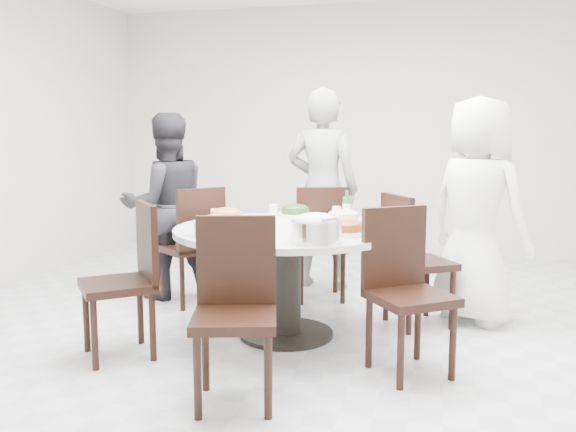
% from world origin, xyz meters
% --- Properties ---
extents(floor, '(6.00, 6.00, 0.01)m').
position_xyz_m(floor, '(0.00, 0.00, 0.00)').
color(floor, silver).
rests_on(floor, ground).
extents(wall_back, '(6.00, 0.01, 2.80)m').
position_xyz_m(wall_back, '(0.00, 3.00, 1.40)').
color(wall_back, beige).
rests_on(wall_back, ground).
extents(wall_front, '(6.00, 0.01, 2.80)m').
position_xyz_m(wall_front, '(0.00, -3.00, 1.40)').
color(wall_front, beige).
rests_on(wall_front, ground).
extents(dining_table, '(1.50, 1.50, 0.75)m').
position_xyz_m(dining_table, '(-0.21, -0.10, 0.38)').
color(dining_table, silver).
rests_on(dining_table, floor).
extents(chair_ne, '(0.58, 0.58, 0.95)m').
position_xyz_m(chair_ne, '(0.66, 0.36, 0.47)').
color(chair_ne, black).
rests_on(chair_ne, floor).
extents(chair_n, '(0.54, 0.54, 0.95)m').
position_xyz_m(chair_n, '(-0.17, 0.87, 0.47)').
color(chair_n, black).
rests_on(chair_n, floor).
extents(chair_nw, '(0.59, 0.59, 0.95)m').
position_xyz_m(chair_nw, '(-1.16, 0.51, 0.47)').
color(chair_nw, black).
rests_on(chair_nw, floor).
extents(chair_sw, '(0.59, 0.59, 0.95)m').
position_xyz_m(chair_sw, '(-1.12, -0.72, 0.47)').
color(chair_sw, black).
rests_on(chair_sw, floor).
extents(chair_s, '(0.52, 0.52, 0.95)m').
position_xyz_m(chair_s, '(-0.20, -1.18, 0.47)').
color(chair_s, black).
rests_on(chair_s, floor).
extents(chair_se, '(0.59, 0.59, 0.95)m').
position_xyz_m(chair_se, '(0.64, -0.56, 0.47)').
color(chair_se, black).
rests_on(chair_se, floor).
extents(diner_right, '(0.95, 0.90, 1.63)m').
position_xyz_m(diner_right, '(1.05, 0.56, 0.82)').
color(diner_right, white).
rests_on(diner_right, floor).
extents(diner_middle, '(0.68, 0.48, 1.76)m').
position_xyz_m(diner_middle, '(-0.22, 1.26, 0.88)').
color(diner_middle, black).
rests_on(diner_middle, floor).
extents(diner_left, '(0.95, 0.92, 1.54)m').
position_xyz_m(diner_left, '(-1.43, 0.64, 0.77)').
color(diner_left, black).
rests_on(diner_left, floor).
extents(dish_greens, '(0.26, 0.26, 0.07)m').
position_xyz_m(dish_greens, '(-0.27, 0.41, 0.78)').
color(dish_greens, white).
rests_on(dish_greens, dining_table).
extents(dish_pale, '(0.28, 0.28, 0.07)m').
position_xyz_m(dish_pale, '(0.13, 0.19, 0.79)').
color(dish_pale, white).
rests_on(dish_pale, dining_table).
extents(dish_orange, '(0.28, 0.28, 0.08)m').
position_xyz_m(dish_orange, '(-0.69, 0.07, 0.79)').
color(dish_orange, white).
rests_on(dish_orange, dining_table).
extents(dish_redbrown, '(0.26, 0.26, 0.07)m').
position_xyz_m(dish_redbrown, '(0.23, -0.29, 0.78)').
color(dish_redbrown, white).
rests_on(dish_redbrown, dining_table).
extents(dish_tofu, '(0.27, 0.27, 0.07)m').
position_xyz_m(dish_tofu, '(-0.64, -0.29, 0.79)').
color(dish_tofu, white).
rests_on(dish_tofu, dining_table).
extents(rice_bowl, '(0.30, 0.30, 0.13)m').
position_xyz_m(rice_bowl, '(0.10, -0.59, 0.81)').
color(rice_bowl, silver).
rests_on(rice_bowl, dining_table).
extents(soup_bowl, '(0.28, 0.28, 0.09)m').
position_xyz_m(soup_bowl, '(-0.54, -0.51, 0.79)').
color(soup_bowl, white).
rests_on(soup_bowl, dining_table).
extents(beverage_bottle, '(0.06, 0.06, 0.21)m').
position_xyz_m(beverage_bottle, '(0.13, 0.40, 0.85)').
color(beverage_bottle, '#2B6D30').
rests_on(beverage_bottle, dining_table).
extents(tea_cups, '(0.07, 0.07, 0.08)m').
position_xyz_m(tea_cups, '(-0.23, 0.51, 0.79)').
color(tea_cups, white).
rests_on(tea_cups, dining_table).
extents(chopsticks, '(0.24, 0.04, 0.01)m').
position_xyz_m(chopsticks, '(-0.21, 0.54, 0.76)').
color(chopsticks, tan).
rests_on(chopsticks, dining_table).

